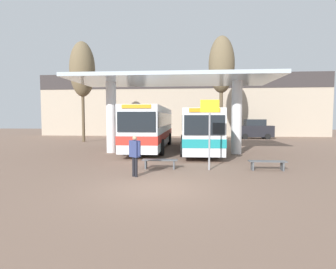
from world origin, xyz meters
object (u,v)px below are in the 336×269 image
at_px(info_sign_platform, 210,121).
at_px(waiting_bench_near_pillar, 160,162).
at_px(waiting_bench_mid_platform, 267,163).
at_px(transit_bus_left_bay, 151,126).
at_px(pedestrian_waiting, 135,152).
at_px(poplar_tree_behind_left, 82,70).
at_px(poplar_tree_behind_right, 222,66).
at_px(parked_car_street, 255,130).
at_px(transit_bus_center_bay, 198,128).

bearing_deg(info_sign_platform, waiting_bench_near_pillar, 176.93).
bearing_deg(waiting_bench_mid_platform, transit_bus_left_bay, 129.11).
bearing_deg(pedestrian_waiting, poplar_tree_behind_left, 155.44).
distance_m(poplar_tree_behind_right, parked_car_street, 9.06).
height_order(transit_bus_left_bay, parked_car_street, transit_bus_left_bay).
xyz_separation_m(pedestrian_waiting, parked_car_street, (10.21, 21.41, 0.05)).
distance_m(pedestrian_waiting, parked_car_street, 23.72).
relative_size(transit_bus_center_bay, parked_car_street, 2.84).
relative_size(waiting_bench_near_pillar, parked_car_street, 0.41).
height_order(waiting_bench_near_pillar, parked_car_street, parked_car_street).
height_order(waiting_bench_mid_platform, info_sign_platform, info_sign_platform).
bearing_deg(info_sign_platform, parked_car_street, 70.64).
height_order(waiting_bench_mid_platform, pedestrian_waiting, pedestrian_waiting).
relative_size(waiting_bench_near_pillar, pedestrian_waiting, 1.00).
xyz_separation_m(transit_bus_left_bay, waiting_bench_mid_platform, (6.82, -8.39, -1.52)).
height_order(transit_bus_left_bay, transit_bus_center_bay, transit_bus_left_bay).
bearing_deg(parked_car_street, poplar_tree_behind_right, -142.41).
bearing_deg(transit_bus_left_bay, waiting_bench_near_pillar, 100.94).
xyz_separation_m(transit_bus_left_bay, info_sign_platform, (4.05, -8.52, 0.52)).
distance_m(transit_bus_center_bay, waiting_bench_mid_platform, 8.48).
bearing_deg(waiting_bench_mid_platform, waiting_bench_near_pillar, -180.00).
bearing_deg(poplar_tree_behind_left, parked_car_street, 16.39).
relative_size(waiting_bench_mid_platform, poplar_tree_behind_left, 0.17).
height_order(transit_bus_center_bay, pedestrian_waiting, transit_bus_center_bay).
bearing_deg(transit_bus_left_bay, info_sign_platform, 115.33).
height_order(waiting_bench_near_pillar, poplar_tree_behind_right, poplar_tree_behind_right).
relative_size(waiting_bench_mid_platform, pedestrian_waiting, 1.00).
bearing_deg(waiting_bench_near_pillar, transit_bus_left_bay, 101.02).
bearing_deg(parked_car_street, waiting_bench_mid_platform, -103.64).
bearing_deg(waiting_bench_near_pillar, poplar_tree_behind_left, 124.63).
height_order(waiting_bench_near_pillar, info_sign_platform, info_sign_platform).
height_order(transit_bus_center_bay, info_sign_platform, info_sign_platform).
distance_m(waiting_bench_mid_platform, poplar_tree_behind_left, 21.62).
bearing_deg(waiting_bench_mid_platform, poplar_tree_behind_left, 136.71).
bearing_deg(poplar_tree_behind_left, pedestrian_waiting, -60.95).
bearing_deg(transit_bus_left_bay, poplar_tree_behind_right, -130.87).
height_order(poplar_tree_behind_left, parked_car_street, poplar_tree_behind_left).
xyz_separation_m(waiting_bench_near_pillar, poplar_tree_behind_left, (-9.66, 13.99, 7.17)).
distance_m(waiting_bench_near_pillar, parked_car_street, 21.70).
distance_m(transit_bus_left_bay, transit_bus_center_bay, 3.83).
bearing_deg(transit_bus_center_bay, transit_bus_left_bay, -10.07).
bearing_deg(poplar_tree_behind_left, waiting_bench_near_pillar, -55.37).
bearing_deg(waiting_bench_near_pillar, poplar_tree_behind_right, 73.02).
distance_m(transit_bus_left_bay, waiting_bench_near_pillar, 8.68).
bearing_deg(transit_bus_left_bay, poplar_tree_behind_left, -34.98).
xyz_separation_m(waiting_bench_mid_platform, info_sign_platform, (-2.77, -0.13, 2.04)).
bearing_deg(poplar_tree_behind_right, transit_bus_center_bay, -108.47).
bearing_deg(pedestrian_waiting, info_sign_platform, 63.90).
bearing_deg(poplar_tree_behind_right, pedestrian_waiting, -107.89).
height_order(waiting_bench_mid_platform, poplar_tree_behind_left, poplar_tree_behind_left).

